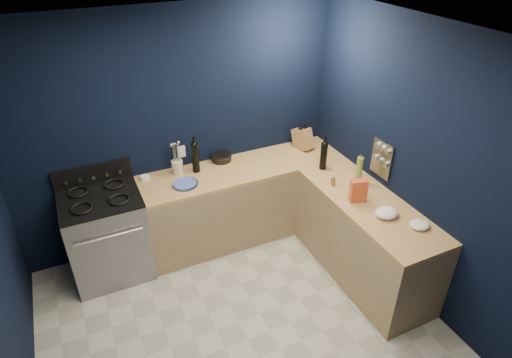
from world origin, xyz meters
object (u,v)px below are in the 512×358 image
gas_range (108,237)px  crouton_bag (358,191)px  knife_block (303,139)px  plate_stack (185,184)px  utensil_crock (177,167)px

gas_range → crouton_bag: (2.26, -1.06, 0.56)m
gas_range → knife_block: 2.41m
gas_range → plate_stack: (0.84, -0.08, 0.46)m
plate_stack → knife_block: (1.51, 0.21, 0.11)m
plate_stack → crouton_bag: (1.43, -0.98, 0.10)m
knife_block → crouton_bag: (-0.08, -1.19, -0.00)m
plate_stack → utensil_crock: 0.27m
crouton_bag → plate_stack: bearing=162.4°
utensil_crock → knife_block: 1.51m
knife_block → crouton_bag: 1.19m
plate_stack → crouton_bag: crouton_bag is taller
gas_range → utensil_crock: 1.00m
gas_range → utensil_crock: (0.84, 0.19, 0.52)m
utensil_crock → crouton_bag: (1.42, -1.25, 0.04)m
utensil_crock → crouton_bag: bearing=-41.3°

